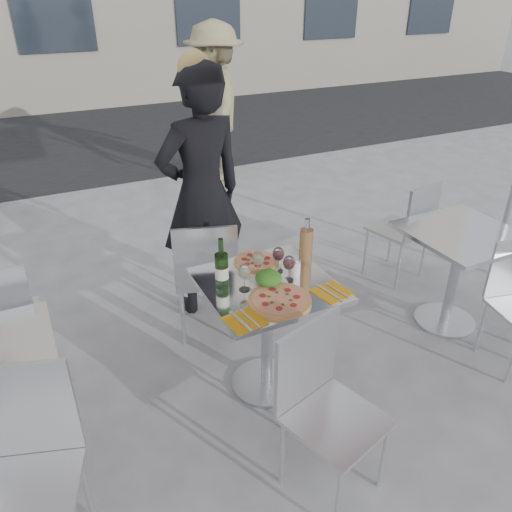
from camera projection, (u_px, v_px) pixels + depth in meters
name	position (u px, v px, depth m)	size (l,w,h in m)	color
ground	(266.00, 384.00, 3.16)	(80.00, 80.00, 0.00)	slate
street_asphalt	(88.00, 136.00, 8.28)	(24.00, 5.00, 0.00)	black
main_table	(267.00, 314.00, 2.90)	(0.72, 0.72, 0.75)	#B7BABF
side_table_right	(458.00, 259.00, 3.48)	(0.72, 0.72, 0.75)	#B7BABF
chair_far	(206.00, 271.00, 3.35)	(0.52, 0.53, 0.91)	silver
chair_near	(322.00, 397.00, 2.34)	(0.51, 0.51, 0.89)	silver
side_chair_lnear	(21.00, 461.00, 1.97)	(0.55, 0.56, 0.96)	silver
side_chair_rfar	(409.00, 224.00, 4.03)	(0.48, 0.49, 0.88)	silver
woman_diner	(202.00, 195.00, 3.53)	(0.67, 0.44, 1.82)	black
pedestrian_b	(216.00, 104.00, 6.08)	(1.21, 0.70, 1.88)	#8D855B
pizza_near	(280.00, 300.00, 2.63)	(0.34, 0.34, 0.02)	#E1A258
pizza_far	(256.00, 263.00, 2.98)	(0.30, 0.30, 0.03)	white
salad_plate	(269.00, 279.00, 2.77)	(0.22, 0.22, 0.09)	white
wine_bottle	(222.00, 269.00, 2.72)	(0.07, 0.08, 0.29)	#26531F
carafe	(306.00, 245.00, 2.95)	(0.08, 0.08, 0.29)	tan
sugar_shaker	(295.00, 267.00, 2.86)	(0.06, 0.06, 0.11)	white
wineglass_white_a	(244.00, 273.00, 2.69)	(0.07, 0.07, 0.16)	white
wineglass_white_b	(258.00, 259.00, 2.82)	(0.07, 0.07, 0.16)	white
wineglass_red_a	(289.00, 264.00, 2.78)	(0.07, 0.07, 0.16)	white
wineglass_red_b	(278.00, 255.00, 2.87)	(0.07, 0.07, 0.16)	white
napkin_left	(245.00, 321.00, 2.48)	(0.20, 0.20, 0.01)	orange
napkin_right	(332.00, 292.00, 2.72)	(0.21, 0.21, 0.01)	orange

